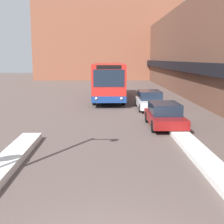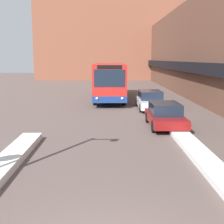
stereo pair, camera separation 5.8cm
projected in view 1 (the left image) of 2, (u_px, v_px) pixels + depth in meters
name	position (u px, v px, depth m)	size (l,w,h in m)	color
building_row_right	(215.00, 49.00, 28.80)	(5.50, 60.00, 9.31)	brown
building_backdrop_far	(107.00, 24.00, 57.10)	(26.00, 8.00, 19.99)	brown
snow_bank_left	(4.00, 166.00, 10.78)	(0.90, 8.37, 0.29)	silver
snow_bank_right	(206.00, 161.00, 11.41)	(0.90, 9.26, 0.22)	silver
city_bus	(109.00, 80.00, 28.92)	(2.70, 11.30, 3.35)	red
parked_car_front	(165.00, 115.00, 17.43)	(1.83, 4.20, 1.35)	maroon
parked_car_middle	(149.00, 100.00, 23.64)	(1.87, 4.56, 1.40)	silver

